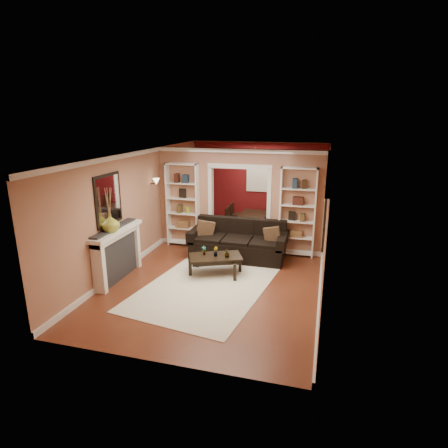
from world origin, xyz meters
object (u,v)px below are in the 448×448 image
(coffee_table, at_px, (215,265))
(bookshelf_left, at_px, (183,205))
(bookshelf_right, at_px, (297,213))
(fireplace, at_px, (119,254))
(dining_table, at_px, (253,223))
(sofa, at_px, (238,240))

(coffee_table, distance_m, bookshelf_left, 2.42)
(coffee_table, distance_m, bookshelf_right, 2.56)
(bookshelf_right, distance_m, fireplace, 4.47)
(coffee_table, height_order, dining_table, dining_table)
(coffee_table, height_order, bookshelf_left, bookshelf_left)
(coffee_table, distance_m, fireplace, 2.17)
(coffee_table, relative_size, bookshelf_left, 0.51)
(sofa, xyz_separation_m, dining_table, (-0.06, 2.38, -0.21))
(bookshelf_left, xyz_separation_m, fireplace, (-0.54, -2.53, -0.57))
(bookshelf_left, distance_m, bookshelf_right, 3.10)
(coffee_table, height_order, fireplace, fireplace)
(sofa, relative_size, bookshelf_left, 1.07)
(sofa, bearing_deg, fireplace, -138.91)
(dining_table, bearing_deg, fireplace, 153.33)
(coffee_table, bearing_deg, sofa, 53.01)
(bookshelf_right, bearing_deg, coffee_table, -134.08)
(bookshelf_left, xyz_separation_m, bookshelf_right, (3.10, 0.00, 0.00))
(dining_table, bearing_deg, bookshelf_left, 137.74)
(bookshelf_left, height_order, bookshelf_right, same)
(coffee_table, distance_m, dining_table, 3.52)
(sofa, xyz_separation_m, bookshelf_right, (1.40, 0.58, 0.67))
(bookshelf_right, relative_size, dining_table, 1.53)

